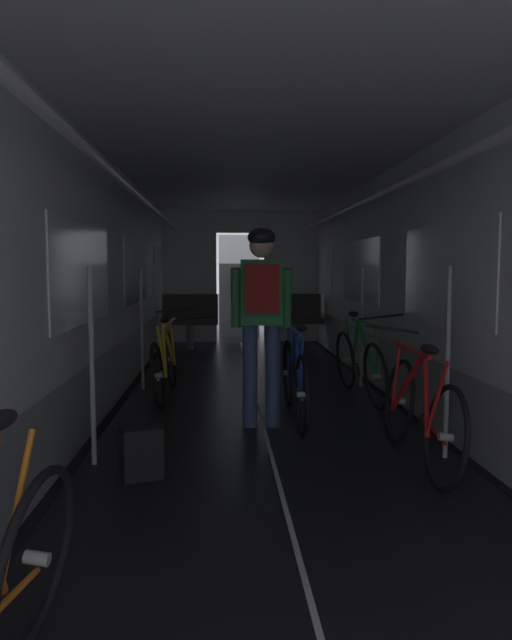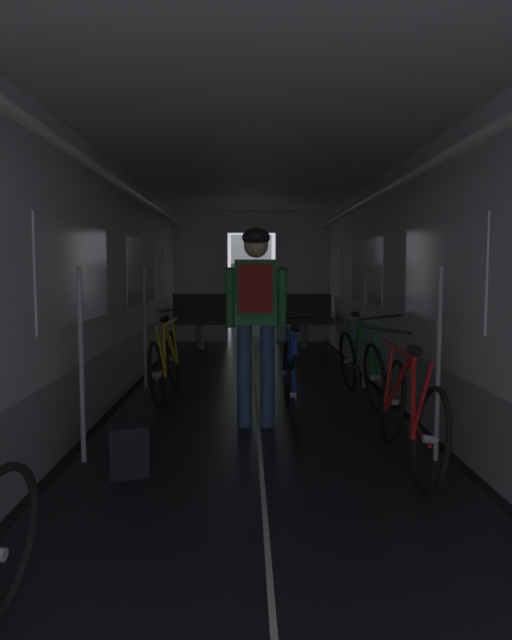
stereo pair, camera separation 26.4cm
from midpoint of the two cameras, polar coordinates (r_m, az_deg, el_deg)
name	(u,v)px [view 2 (the right image)]	position (r m, az deg, el deg)	size (l,w,h in m)	color
train_car_shell	(257,235)	(5.63, 1.45, 8.23)	(3.14, 12.34, 2.57)	black
bench_seat_far_left	(200,316)	(10.14, -4.74, 0.40)	(0.98, 0.51, 0.95)	gray
bench_seat_far_right	(304,316)	(10.18, 5.42, 0.42)	(0.98, 0.51, 0.95)	gray
bicycle_red	(408,412)	(4.33, 16.31, -8.58)	(0.44, 1.69, 0.96)	black
bicycle_yellow	(166,362)	(6.37, -7.60, -4.07)	(0.44, 1.69, 0.95)	black
bicycle_green	(360,364)	(6.31, 11.29, -4.20)	(0.44, 1.69, 0.95)	black
person_cyclist_aisle	(256,305)	(5.04, 1.50, 1.47)	(0.54, 0.40, 1.73)	#384C75
bicycle_blue_in_aisle	(291,378)	(5.41, 4.81, -5.63)	(0.44, 1.69, 0.93)	black
backpack_on_floor	(127,450)	(4.08, -10.55, -12.38)	(0.26, 0.20, 0.34)	black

